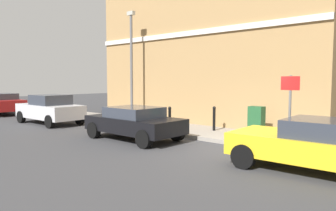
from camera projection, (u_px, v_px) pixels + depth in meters
ground at (235, 150)px, 10.33m from camera, size 80.00×80.00×0.00m
sidewalk at (148, 125)px, 15.70m from camera, size 2.60×30.00×0.15m
corner_building at (229, 55)px, 18.20m from camera, size 7.75×12.89×7.51m
car_yellow at (324, 145)px, 7.74m from camera, size 2.08×4.48×1.34m
car_black at (134, 122)px, 12.16m from camera, size 1.96×3.96×1.27m
car_silver at (50, 109)px, 16.56m from camera, size 1.94×4.11×1.53m
car_red at (0, 103)px, 21.04m from camera, size 2.00×4.08×1.41m
utility_cabinet at (256, 123)px, 12.04m from camera, size 0.46×0.61×1.15m
bollard_near_cabinet at (214, 118)px, 13.42m from camera, size 0.14×0.14×1.04m
bollard_far_kerb at (170, 118)px, 13.28m from camera, size 0.14×0.14×1.04m
street_sign at (290, 100)px, 10.02m from camera, size 0.08×0.60×2.30m
lamppost at (131, 61)px, 16.62m from camera, size 0.20×0.44×5.72m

